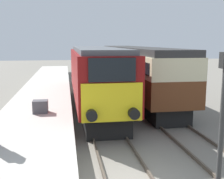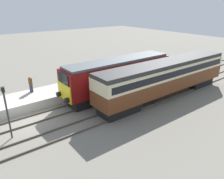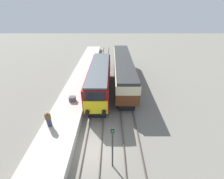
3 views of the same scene
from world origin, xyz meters
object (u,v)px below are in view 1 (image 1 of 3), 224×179
at_px(locomotive, 96,76).
at_px(luggage_crate, 40,107).
at_px(signal_post, 222,123).
at_px(passenger_carriage, 136,67).

height_order(locomotive, luggage_crate, locomotive).
bearing_deg(locomotive, signal_post, -81.46).
relative_size(signal_post, luggage_crate, 5.66).
bearing_deg(locomotive, luggage_crate, -130.10).
bearing_deg(passenger_carriage, luggage_crate, -132.51).
relative_size(locomotive, signal_post, 3.23).
xyz_separation_m(passenger_carriage, luggage_crate, (-6.44, -7.03, -1.16)).
xyz_separation_m(signal_post, luggage_crate, (-4.74, 7.72, -1.21)).
relative_size(passenger_carriage, luggage_crate, 23.57).
distance_m(locomotive, passenger_carriage, 4.82).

